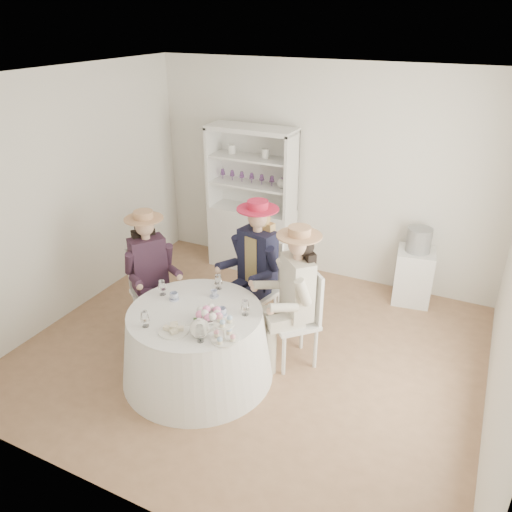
% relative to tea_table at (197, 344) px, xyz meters
% --- Properties ---
extents(ground, '(4.50, 4.50, 0.00)m').
position_rel_tea_table_xyz_m(ground, '(0.30, 0.57, -0.36)').
color(ground, '#8B6345').
rests_on(ground, ground).
extents(ceiling, '(4.50, 4.50, 0.00)m').
position_rel_tea_table_xyz_m(ceiling, '(0.30, 0.57, 2.34)').
color(ceiling, white).
rests_on(ceiling, wall_back).
extents(wall_back, '(4.50, 0.00, 4.50)m').
position_rel_tea_table_xyz_m(wall_back, '(0.30, 2.57, 0.99)').
color(wall_back, white).
rests_on(wall_back, ground).
extents(wall_front, '(4.50, 0.00, 4.50)m').
position_rel_tea_table_xyz_m(wall_front, '(0.30, -1.43, 0.99)').
color(wall_front, white).
rests_on(wall_front, ground).
extents(wall_left, '(0.00, 4.50, 4.50)m').
position_rel_tea_table_xyz_m(wall_left, '(-1.95, 0.57, 0.99)').
color(wall_left, white).
rests_on(wall_left, ground).
extents(tea_table, '(1.45, 1.45, 0.72)m').
position_rel_tea_table_xyz_m(tea_table, '(0.00, 0.00, 0.00)').
color(tea_table, white).
rests_on(tea_table, ground).
extents(hutch, '(1.30, 0.86, 1.92)m').
position_rel_tea_table_xyz_m(hutch, '(-0.55, 2.31, 0.33)').
color(hutch, silver).
rests_on(hutch, ground).
extents(side_table, '(0.49, 0.49, 0.67)m').
position_rel_tea_table_xyz_m(side_table, '(1.60, 2.32, -0.02)').
color(side_table, silver).
rests_on(side_table, ground).
extents(hatbox, '(0.36, 0.36, 0.28)m').
position_rel_tea_table_xyz_m(hatbox, '(1.60, 2.32, 0.45)').
color(hatbox, black).
rests_on(hatbox, side_table).
extents(guest_left, '(0.60, 0.56, 1.39)m').
position_rel_tea_table_xyz_m(guest_left, '(-0.84, 0.45, 0.43)').
color(guest_left, silver).
rests_on(guest_left, ground).
extents(guest_mid, '(0.57, 0.60, 1.51)m').
position_rel_tea_table_xyz_m(guest_mid, '(0.17, 0.94, 0.50)').
color(guest_mid, silver).
rests_on(guest_mid, ground).
extents(guest_right, '(0.62, 0.62, 1.46)m').
position_rel_tea_table_xyz_m(guest_right, '(0.74, 0.59, 0.47)').
color(guest_right, silver).
rests_on(guest_right, ground).
extents(spare_chair, '(0.53, 0.53, 0.92)m').
position_rel_tea_table_xyz_m(spare_chair, '(0.19, 1.39, 0.14)').
color(spare_chair, silver).
rests_on(spare_chair, ground).
extents(teacup_a, '(0.09, 0.09, 0.07)m').
position_rel_tea_table_xyz_m(teacup_a, '(-0.29, 0.09, 0.39)').
color(teacup_a, white).
rests_on(teacup_a, tea_table).
extents(teacup_b, '(0.07, 0.07, 0.06)m').
position_rel_tea_table_xyz_m(teacup_b, '(0.03, 0.31, 0.39)').
color(teacup_b, white).
rests_on(teacup_b, tea_table).
extents(teacup_c, '(0.11, 0.11, 0.07)m').
position_rel_tea_table_xyz_m(teacup_c, '(0.25, 0.06, 0.39)').
color(teacup_c, white).
rests_on(teacup_c, tea_table).
extents(flower_bowl, '(0.27, 0.27, 0.05)m').
position_rel_tea_table_xyz_m(flower_bowl, '(0.21, -0.08, 0.39)').
color(flower_bowl, white).
rests_on(flower_bowl, tea_table).
extents(flower_arrangement, '(0.19, 0.19, 0.07)m').
position_rel_tea_table_xyz_m(flower_arrangement, '(0.21, -0.10, 0.45)').
color(flower_arrangement, pink).
rests_on(flower_arrangement, tea_table).
extents(table_teapot, '(0.24, 0.17, 0.18)m').
position_rel_tea_table_xyz_m(table_teapot, '(0.24, -0.30, 0.44)').
color(table_teapot, white).
rests_on(table_teapot, tea_table).
extents(sandwich_plate, '(0.27, 0.27, 0.06)m').
position_rel_tea_table_xyz_m(sandwich_plate, '(0.01, -0.34, 0.38)').
color(sandwich_plate, white).
rests_on(sandwich_plate, tea_table).
extents(cupcake_stand, '(0.24, 0.24, 0.22)m').
position_rel_tea_table_xyz_m(cupcake_stand, '(0.46, -0.26, 0.44)').
color(cupcake_stand, white).
rests_on(cupcake_stand, tea_table).
extents(stemware_set, '(0.96, 0.93, 0.15)m').
position_rel_tea_table_xyz_m(stemware_set, '(0.00, 0.00, 0.44)').
color(stemware_set, white).
rests_on(stemware_set, tea_table).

